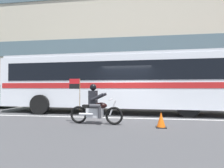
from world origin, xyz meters
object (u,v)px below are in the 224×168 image
transit_bus (117,79)px  traffic_cone (161,120)px  fire_hydrant (210,101)px  motorcycle_with_rider (95,107)px

transit_bus → traffic_cone: (2.03, -3.72, -1.63)m
fire_hydrant → transit_bus: bearing=-155.0°
transit_bus → motorcycle_with_rider: bearing=-97.3°
fire_hydrant → motorcycle_with_rider: bearing=-135.6°
motorcycle_with_rider → traffic_cone: 2.52m
motorcycle_with_rider → traffic_cone: motorcycle_with_rider is taller
traffic_cone → fire_hydrant: bearing=59.5°
motorcycle_with_rider → traffic_cone: (2.47, -0.31, -0.41)m
transit_bus → traffic_cone: 4.54m
transit_bus → motorcycle_with_rider: 3.65m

